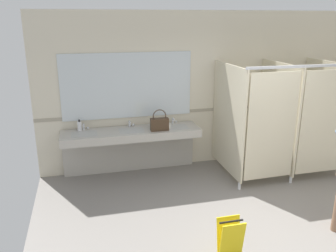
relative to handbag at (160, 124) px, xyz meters
name	(u,v)px	position (x,y,z in m)	size (l,w,h in m)	color
ground_plane	(283,241)	(1.13, -2.20, -1.03)	(6.44, 5.91, 0.10)	gray
wall_back	(212,89)	(1.13, 0.51, 0.44)	(6.44, 0.12, 2.85)	beige
wall_back_tile_band	(212,109)	(1.13, 0.45, 0.07)	(6.44, 0.01, 0.06)	#9E937F
vanity_counter	(131,141)	(-0.47, 0.23, -0.35)	(2.39, 0.58, 0.97)	#B2ADA3
mirror_panel	(128,86)	(-0.47, 0.44, 0.60)	(2.29, 0.02, 1.15)	silver
bathroom_stalls	(283,118)	(2.12, -0.41, 0.08)	(1.97, 1.31, 2.02)	beige
handbag	(160,124)	(0.00, 0.00, 0.00)	(0.31, 0.11, 0.37)	#3F2D1E
soap_dispenser	(80,126)	(-1.34, 0.32, -0.04)	(0.07, 0.07, 0.20)	white
paper_cup	(168,126)	(0.17, 0.06, -0.07)	(0.07, 0.07, 0.10)	white
wet_floor_sign	(230,241)	(0.26, -2.46, -0.70)	(0.28, 0.19, 0.55)	yellow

